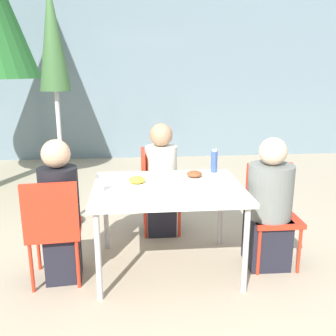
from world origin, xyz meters
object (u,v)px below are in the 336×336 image
person_left (60,214)px  closed_umbrella (53,51)px  salad_bowl (211,194)px  person_far (162,182)px  chair_right (271,206)px  person_right (269,208)px  chair_left (53,224)px  bottle (214,161)px  chair_far (153,185)px  drinking_cup (100,186)px

person_left → closed_umbrella: 1.71m
salad_bowl → person_far: bearing=105.1°
chair_right → person_right: (-0.05, -0.08, 0.02)m
chair_left → bottle: 1.49m
person_right → chair_far: size_ratio=1.30×
chair_left → drinking_cup: chair_left is taller
person_far → bottle: size_ratio=5.39×
closed_umbrella → drinking_cup: 1.63m
chair_far → salad_bowl: chair_far is taller
person_left → salad_bowl: person_left is taller
person_left → bottle: person_left is taller
person_left → chair_left: bearing=-121.9°
drinking_cup → closed_umbrella: bearing=113.4°
closed_umbrella → salad_bowl: (1.32, -1.38, -1.05)m
chair_far → closed_umbrella: (-0.96, 0.29, 1.31)m
chair_far → bottle: bearing=54.2°
person_right → salad_bowl: (-0.57, -0.31, 0.24)m
person_right → closed_umbrella: bearing=-28.9°
chair_left → closed_umbrella: bearing=91.5°
person_far → closed_umbrella: (-1.04, 0.34, 1.27)m
chair_left → person_far: person_far is taller
person_left → salad_bowl: size_ratio=6.67×
person_far → salad_bowl: person_far is taller
chair_far → closed_umbrella: size_ratio=0.35×
person_left → bottle: 1.42m
person_right → chair_left: bearing=5.7°
chair_far → bottle: 0.74m
person_far → drinking_cup: 1.01m
chair_left → salad_bowl: (1.18, -0.16, 0.26)m
chair_left → chair_right: bearing=2.1°
chair_right → person_right: size_ratio=0.77×
chair_left → chair_far: 1.24m
chair_far → drinking_cup: bearing=-27.4°
chair_far → salad_bowl: bearing=18.5°
chair_right → salad_bowl: 0.77m
chair_right → chair_left: bearing=8.0°
person_left → person_far: person_left is taller
bottle → salad_bowl: size_ratio=1.24×
chair_right → closed_umbrella: closed_umbrella is taller
chair_right → person_right: 0.10m
chair_right → person_far: person_far is taller
chair_right → person_far: (-0.90, 0.65, 0.05)m
person_right → chair_far: person_right is taller
chair_left → closed_umbrella: closed_umbrella is taller
drinking_cup → person_right: bearing=3.5°
person_left → chair_right: bearing=-0.4°
person_far → salad_bowl: 1.10m
person_right → chair_right: bearing=-121.9°
chair_right → salad_bowl: bearing=32.7°
salad_bowl → chair_right: bearing=31.9°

